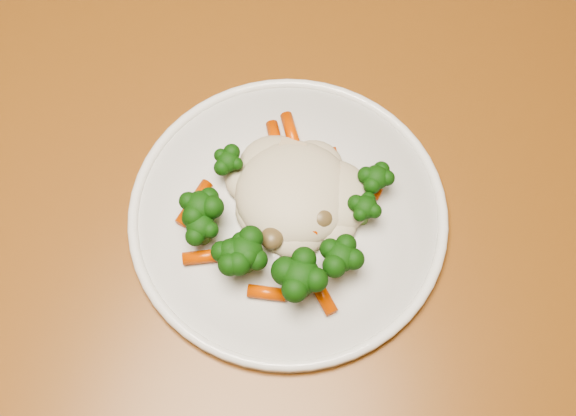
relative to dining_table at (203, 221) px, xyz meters
The scene contains 3 objects.
dining_table is the anchor object (origin of this frame).
plate 0.15m from the dining_table, ahead, with size 0.30×0.30×0.01m, color white.
meal 0.17m from the dining_table, ahead, with size 0.18×0.20×0.05m.
Camera 1 is at (0.52, -0.06, 1.38)m, focal length 45.00 mm.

